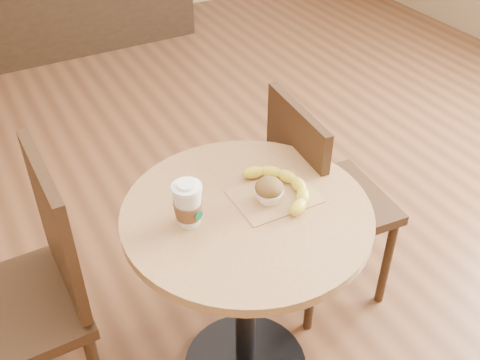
{
  "coord_description": "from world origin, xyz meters",
  "views": [
    {
      "loc": [
        -0.65,
        -1.03,
        1.78
      ],
      "look_at": [
        -0.05,
        0.06,
        0.83
      ],
      "focal_mm": 42.0,
      "sensor_mm": 36.0,
      "label": 1
    }
  ],
  "objects_px": {
    "chair_left": "(29,293)",
    "coffee_cup": "(188,205)",
    "banana": "(283,186)",
    "cafe_table": "(246,262)",
    "chair_right": "(319,197)",
    "muffin": "(269,191)"
  },
  "relations": [
    {
      "from": "chair_right",
      "to": "banana",
      "type": "xyz_separation_m",
      "value": [
        -0.29,
        -0.18,
        0.28
      ]
    },
    {
      "from": "chair_left",
      "to": "chair_right",
      "type": "distance_m",
      "value": 1.03
    },
    {
      "from": "coffee_cup",
      "to": "cafe_table",
      "type": "bearing_deg",
      "value": -30.93
    },
    {
      "from": "chair_right",
      "to": "coffee_cup",
      "type": "height_order",
      "value": "chair_right"
    },
    {
      "from": "chair_left",
      "to": "chair_right",
      "type": "bearing_deg",
      "value": 87.98
    },
    {
      "from": "muffin",
      "to": "banana",
      "type": "bearing_deg",
      "value": 15.84
    },
    {
      "from": "cafe_table",
      "to": "chair_right",
      "type": "height_order",
      "value": "chair_right"
    },
    {
      "from": "cafe_table",
      "to": "banana",
      "type": "distance_m",
      "value": 0.27
    },
    {
      "from": "muffin",
      "to": "cafe_table",
      "type": "bearing_deg",
      "value": -177.83
    },
    {
      "from": "banana",
      "to": "chair_left",
      "type": "bearing_deg",
      "value": 161.94
    },
    {
      "from": "cafe_table",
      "to": "coffee_cup",
      "type": "height_order",
      "value": "coffee_cup"
    },
    {
      "from": "chair_left",
      "to": "coffee_cup",
      "type": "relative_size",
      "value": 6.83
    },
    {
      "from": "chair_left",
      "to": "cafe_table",
      "type": "bearing_deg",
      "value": 69.24
    },
    {
      "from": "chair_left",
      "to": "muffin",
      "type": "distance_m",
      "value": 0.77
    },
    {
      "from": "muffin",
      "to": "banana",
      "type": "relative_size",
      "value": 0.31
    },
    {
      "from": "chair_left",
      "to": "coffee_cup",
      "type": "xyz_separation_m",
      "value": [
        0.44,
        -0.19,
        0.3
      ]
    },
    {
      "from": "chair_left",
      "to": "banana",
      "type": "height_order",
      "value": "chair_left"
    },
    {
      "from": "chair_left",
      "to": "coffee_cup",
      "type": "height_order",
      "value": "chair_left"
    },
    {
      "from": "chair_right",
      "to": "banana",
      "type": "bearing_deg",
      "value": 126.99
    },
    {
      "from": "chair_right",
      "to": "coffee_cup",
      "type": "xyz_separation_m",
      "value": [
        -0.58,
        -0.17,
        0.32
      ]
    },
    {
      "from": "muffin",
      "to": "banana",
      "type": "xyz_separation_m",
      "value": [
        0.06,
        0.02,
        -0.02
      ]
    },
    {
      "from": "chair_right",
      "to": "chair_left",
      "type": "bearing_deg",
      "value": 93.5
    }
  ]
}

